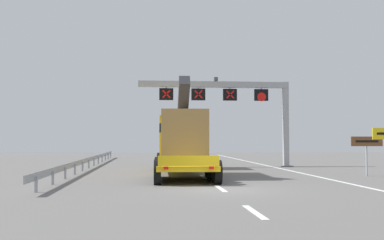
{
  "coord_description": "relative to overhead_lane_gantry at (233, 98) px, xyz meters",
  "views": [
    {
      "loc": [
        -2.89,
        -18.85,
        2.0
      ],
      "look_at": [
        -0.18,
        11.46,
        3.3
      ],
      "focal_mm": 43.86,
      "sensor_mm": 36.0,
      "label": 1
    }
  ],
  "objects": [
    {
      "name": "lane_markings",
      "position": [
        -3.28,
        0.28,
        -5.17
      ],
      "size": [
        0.2,
        46.52,
        0.01
      ],
      "color": "silver",
      "rests_on": "ground"
    },
    {
      "name": "heavy_haul_truck_yellow",
      "position": [
        -4.32,
        -6.17,
        -3.18
      ],
      "size": [
        3.27,
        14.11,
        5.3
      ],
      "color": "yellow",
      "rests_on": "ground"
    },
    {
      "name": "tourist_info_sign_brown",
      "position": [
        5.84,
        -9.41,
        -3.47
      ],
      "size": [
        1.82,
        0.15,
        2.19
      ],
      "color": "#9EA0A5",
      "rests_on": "ground"
    },
    {
      "name": "ground",
      "position": [
        -3.28,
        -15.68,
        -5.17
      ],
      "size": [
        112.0,
        112.0,
        0.0
      ],
      "primitive_type": "plane",
      "color": "slate"
    },
    {
      "name": "edge_line_right",
      "position": [
        2.92,
        -3.68,
        -5.17
      ],
      "size": [
        0.2,
        63.0,
        0.01
      ],
      "primitive_type": "cube",
      "color": "silver",
      "rests_on": "ground"
    },
    {
      "name": "guardrail_left",
      "position": [
        -10.54,
        0.79,
        -4.61
      ],
      "size": [
        0.13,
        36.93,
        0.76
      ],
      "color": "#999EA3",
      "rests_on": "ground"
    },
    {
      "name": "overhead_lane_gantry",
      "position": [
        0.0,
        0.0,
        0.0
      ],
      "size": [
        11.53,
        0.9,
        6.68
      ],
      "color": "#9EA0A5",
      "rests_on": "ground"
    }
  ]
}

